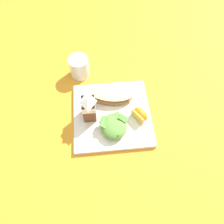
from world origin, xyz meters
name	(u,v)px	position (x,y,z in m)	size (l,w,h in m)	color
ground	(112,115)	(0.00, 0.00, 0.00)	(3.00, 3.00, 0.00)	orange
white_plate	(112,114)	(0.00, 0.00, 0.01)	(0.28, 0.28, 0.02)	white
cheesy_pizza_bread	(111,95)	(0.07, 0.00, 0.03)	(0.12, 0.18, 0.04)	#A87038
green_salad_pile	(114,126)	(-0.06, 0.00, 0.04)	(0.10, 0.10, 0.04)	#5B8E3D
milk_carton	(89,107)	(0.00, 0.08, 0.08)	(0.06, 0.05, 0.11)	brown
orange_wedge_front	(140,114)	(-0.02, -0.10, 0.04)	(0.07, 0.06, 0.04)	orange
drinking_clear_cup	(79,67)	(0.21, 0.11, 0.04)	(0.08, 0.08, 0.09)	silver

